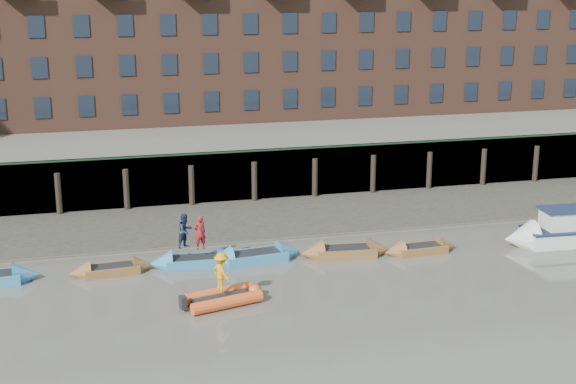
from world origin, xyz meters
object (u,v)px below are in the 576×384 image
object	(u,v)px
rowboat_4	(255,257)
person_rower_a	(200,232)
motor_launch	(551,233)
person_rower_b	(185,231)
person_rib_crew	(222,272)
rowboat_2	(112,269)
rowboat_5	(346,252)
rib_tender	(225,297)
rowboat_6	(421,249)
rowboat_3	(195,261)

from	to	relation	value
rowboat_4	person_rower_a	xyz separation A→B (m)	(-2.75, 0.03, 1.49)
motor_launch	person_rower_b	distance (m)	19.46
person_rower_b	person_rib_crew	distance (m)	5.39
rowboat_2	rowboat_4	xyz separation A→B (m)	(7.08, -0.04, 0.04)
rowboat_5	rib_tender	xyz separation A→B (m)	(-7.10, -4.54, 0.03)
rowboat_6	motor_launch	xyz separation A→B (m)	(7.30, -0.49, 0.43)
rowboat_3	person_rib_crew	distance (m)	5.18
motor_launch	rowboat_3	bearing A→B (deg)	-1.00
rowboat_2	motor_launch	world-z (taller)	motor_launch
rowboat_6	person_rower_b	world-z (taller)	person_rower_b
motor_launch	person_rower_a	size ratio (longest dim) A/B	3.66
rowboat_3	person_rib_crew	xyz separation A→B (m)	(0.47, -5.02, 1.22)
rib_tender	person_rower_b	distance (m)	5.63
rowboat_4	rowboat_5	world-z (taller)	rowboat_4
rowboat_5	rib_tender	bearing A→B (deg)	-141.56
rowboat_3	person_rower_b	xyz separation A→B (m)	(-0.41, 0.29, 1.53)
rowboat_3	rowboat_5	xyz separation A→B (m)	(7.69, -0.50, 0.01)
rowboat_3	person_rower_b	distance (m)	1.61
person_rower_a	rib_tender	bearing A→B (deg)	81.69
rowboat_2	rowboat_6	size ratio (longest dim) A/B	0.99
rowboat_2	rowboat_6	xyz separation A→B (m)	(15.70, -0.90, 0.00)
rowboat_3	person_rower_a	bearing A→B (deg)	-17.28
motor_launch	person_rower_a	world-z (taller)	person_rower_a
motor_launch	person_rower_b	size ratio (longest dim) A/B	3.58
rowboat_2	rowboat_3	bearing A→B (deg)	-3.22
rowboat_3	rib_tender	xyz separation A→B (m)	(0.59, -5.04, 0.03)
rowboat_5	rowboat_6	bearing A→B (deg)	-1.32
rowboat_4	motor_launch	distance (m)	15.99
rowboat_4	rowboat_5	bearing A→B (deg)	-11.01
rowboat_3	rowboat_5	distance (m)	7.70
rowboat_4	rowboat_6	distance (m)	8.67
rowboat_2	rowboat_5	xyz separation A→B (m)	(11.76, -0.41, 0.03)
rowboat_3	person_rower_b	bearing A→B (deg)	147.13
rowboat_5	motor_launch	size ratio (longest dim) A/B	0.78
person_rower_a	motor_launch	bearing A→B (deg)	163.59
person_rib_crew	rowboat_3	bearing A→B (deg)	-16.01
rowboat_5	person_rower_b	bearing A→B (deg)	-179.75
rowboat_5	person_rib_crew	xyz separation A→B (m)	(-7.21, -4.52, 1.22)
rowboat_2	person_rower_b	xyz separation A→B (m)	(3.66, 0.38, 1.56)
rowboat_5	rib_tender	size ratio (longest dim) A/B	1.32
rowboat_4	rowboat_3	bearing A→B (deg)	171.21
rowboat_2	rowboat_4	bearing A→B (deg)	-4.74
rowboat_5	person_rower_a	distance (m)	7.59
rib_tender	motor_launch	xyz separation A→B (m)	(18.34, 3.56, 0.37)
rowboat_2	motor_launch	xyz separation A→B (m)	(23.00, -1.39, 0.43)
rib_tender	person_rower_b	bearing A→B (deg)	85.96
rowboat_3	motor_launch	world-z (taller)	motor_launch
rowboat_4	rib_tender	xyz separation A→B (m)	(-2.42, -4.92, 0.02)
rowboat_4	person_rower_a	world-z (taller)	person_rower_a
rowboat_3	rib_tender	size ratio (longest dim) A/B	1.26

